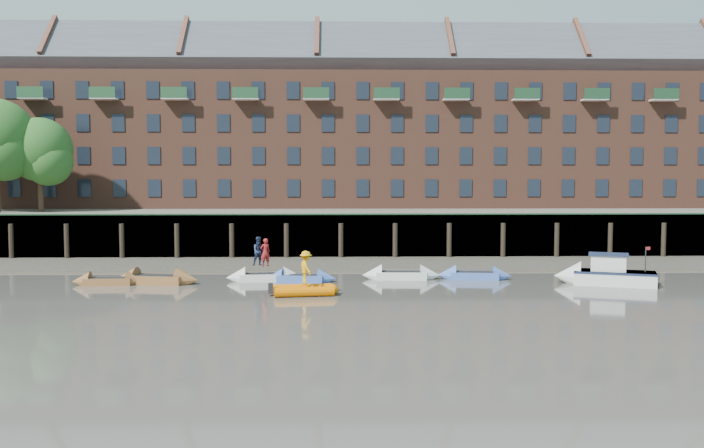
{
  "coord_description": "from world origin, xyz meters",
  "views": [
    {
      "loc": [
        1.47,
        -32.73,
        6.19
      ],
      "look_at": [
        2.58,
        12.0,
        3.2
      ],
      "focal_mm": 38.0,
      "sensor_mm": 36.0,
      "label": 1
    }
  ],
  "objects_px": {
    "rowboat_4": "(301,278)",
    "rowboat_6": "(474,275)",
    "rowboat_5": "(401,275)",
    "person_rower_a": "(265,252)",
    "rowboat_1": "(109,281)",
    "rowboat_2": "(157,279)",
    "motor_launch": "(598,274)",
    "person_rib_crew": "(306,268)",
    "rowboat_3": "(264,277)",
    "person_rower_b": "(259,251)",
    "rib_tender": "(306,290)"
  },
  "relations": [
    {
      "from": "person_rower_a",
      "to": "person_rower_b",
      "type": "xyz_separation_m",
      "value": [
        -0.38,
        0.3,
        0.03
      ]
    },
    {
      "from": "rowboat_5",
      "to": "person_rower_a",
      "type": "distance_m",
      "value": 8.1
    },
    {
      "from": "rowboat_5",
      "to": "person_rower_a",
      "type": "bearing_deg",
      "value": -173.25
    },
    {
      "from": "person_rower_b",
      "to": "person_rib_crew",
      "type": "xyz_separation_m",
      "value": [
        2.92,
        -5.32,
        -0.3
      ]
    },
    {
      "from": "rowboat_3",
      "to": "rowboat_1",
      "type": "bearing_deg",
      "value": -176.97
    },
    {
      "from": "rowboat_1",
      "to": "person_rower_a",
      "type": "xyz_separation_m",
      "value": [
        8.67,
        1.27,
        1.47
      ]
    },
    {
      "from": "rowboat_2",
      "to": "person_rib_crew",
      "type": "bearing_deg",
      "value": -15.29
    },
    {
      "from": "rowboat_2",
      "to": "rowboat_4",
      "type": "bearing_deg",
      "value": 14.17
    },
    {
      "from": "rowboat_4",
      "to": "motor_launch",
      "type": "xyz_separation_m",
      "value": [
        16.78,
        -1.42,
        0.36
      ]
    },
    {
      "from": "rowboat_6",
      "to": "rib_tender",
      "type": "bearing_deg",
      "value": -142.73
    },
    {
      "from": "rowboat_6",
      "to": "person_rib_crew",
      "type": "bearing_deg",
      "value": -142.99
    },
    {
      "from": "rowboat_1",
      "to": "motor_launch",
      "type": "distance_m",
      "value": 27.52
    },
    {
      "from": "person_rib_crew",
      "to": "rowboat_4",
      "type": "bearing_deg",
      "value": -15.46
    },
    {
      "from": "rowboat_4",
      "to": "person_rower_b",
      "type": "distance_m",
      "value": 2.94
    },
    {
      "from": "rowboat_4",
      "to": "rowboat_5",
      "type": "distance_m",
      "value": 5.96
    },
    {
      "from": "rowboat_6",
      "to": "person_rib_crew",
      "type": "relative_size",
      "value": 2.57
    },
    {
      "from": "rowboat_6",
      "to": "motor_launch",
      "type": "xyz_separation_m",
      "value": [
        6.56,
        -2.25,
        0.35
      ]
    },
    {
      "from": "rowboat_1",
      "to": "person_rower_b",
      "type": "bearing_deg",
      "value": 7.62
    },
    {
      "from": "rowboat_4",
      "to": "rowboat_6",
      "type": "height_order",
      "value": "rowboat_6"
    },
    {
      "from": "rowboat_1",
      "to": "rowboat_4",
      "type": "relative_size",
      "value": 0.96
    },
    {
      "from": "person_rower_b",
      "to": "rowboat_5",
      "type": "bearing_deg",
      "value": -16.3
    },
    {
      "from": "rowboat_1",
      "to": "rowboat_4",
      "type": "bearing_deg",
      "value": 1.76
    },
    {
      "from": "motor_launch",
      "to": "rowboat_4",
      "type": "bearing_deg",
      "value": 15.01
    },
    {
      "from": "rowboat_4",
      "to": "rowboat_6",
      "type": "xyz_separation_m",
      "value": [
        10.21,
        0.83,
        0.01
      ]
    },
    {
      "from": "rib_tender",
      "to": "person_rower_a",
      "type": "bearing_deg",
      "value": 108.75
    },
    {
      "from": "rowboat_2",
      "to": "person_rower_b",
      "type": "bearing_deg",
      "value": 22.32
    },
    {
      "from": "rowboat_1",
      "to": "rowboat_5",
      "type": "distance_m",
      "value": 16.72
    },
    {
      "from": "rowboat_6",
      "to": "rowboat_5",
      "type": "bearing_deg",
      "value": -173.86
    },
    {
      "from": "person_rib_crew",
      "to": "rowboat_5",
      "type": "bearing_deg",
      "value": -65.29
    },
    {
      "from": "person_rower_a",
      "to": "motor_launch",
      "type": "bearing_deg",
      "value": 145.46
    },
    {
      "from": "rowboat_5",
      "to": "motor_launch",
      "type": "xyz_separation_m",
      "value": [
        10.89,
        -2.36,
        0.34
      ]
    },
    {
      "from": "rowboat_5",
      "to": "motor_launch",
      "type": "bearing_deg",
      "value": -9.58
    },
    {
      "from": "motor_launch",
      "to": "person_rower_a",
      "type": "distance_m",
      "value": 18.96
    },
    {
      "from": "rowboat_5",
      "to": "person_rib_crew",
      "type": "xyz_separation_m",
      "value": [
        -5.41,
        -5.6,
        1.17
      ]
    },
    {
      "from": "rib_tender",
      "to": "rowboat_2",
      "type": "bearing_deg",
      "value": 146.22
    },
    {
      "from": "rowboat_3",
      "to": "rowboat_6",
      "type": "bearing_deg",
      "value": -3.43
    },
    {
      "from": "motor_launch",
      "to": "person_rib_crew",
      "type": "distance_m",
      "value": 16.64
    },
    {
      "from": "person_rib_crew",
      "to": "person_rower_b",
      "type": "bearing_deg",
      "value": 7.45
    },
    {
      "from": "rowboat_2",
      "to": "motor_launch",
      "type": "distance_m",
      "value": 24.91
    },
    {
      "from": "rowboat_4",
      "to": "rowboat_6",
      "type": "bearing_deg",
      "value": 12.19
    },
    {
      "from": "rowboat_2",
      "to": "person_rib_crew",
      "type": "relative_size",
      "value": 2.9
    },
    {
      "from": "rowboat_2",
      "to": "rowboat_6",
      "type": "relative_size",
      "value": 1.13
    },
    {
      "from": "rowboat_6",
      "to": "person_rower_b",
      "type": "relative_size",
      "value": 2.62
    },
    {
      "from": "rowboat_5",
      "to": "person_rower_b",
      "type": "relative_size",
      "value": 2.73
    },
    {
      "from": "rowboat_2",
      "to": "rowboat_6",
      "type": "height_order",
      "value": "rowboat_2"
    },
    {
      "from": "rowboat_1",
      "to": "rowboat_4",
      "type": "distance_m",
      "value": 10.77
    },
    {
      "from": "person_rib_crew",
      "to": "motor_launch",
      "type": "bearing_deg",
      "value": -100.03
    },
    {
      "from": "rowboat_2",
      "to": "rib_tender",
      "type": "bearing_deg",
      "value": -15.56
    },
    {
      "from": "rowboat_4",
      "to": "person_rib_crew",
      "type": "xyz_separation_m",
      "value": [
        0.48,
        -4.66,
        1.19
      ]
    },
    {
      "from": "rowboat_2",
      "to": "motor_launch",
      "type": "relative_size",
      "value": 0.88
    }
  ]
}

